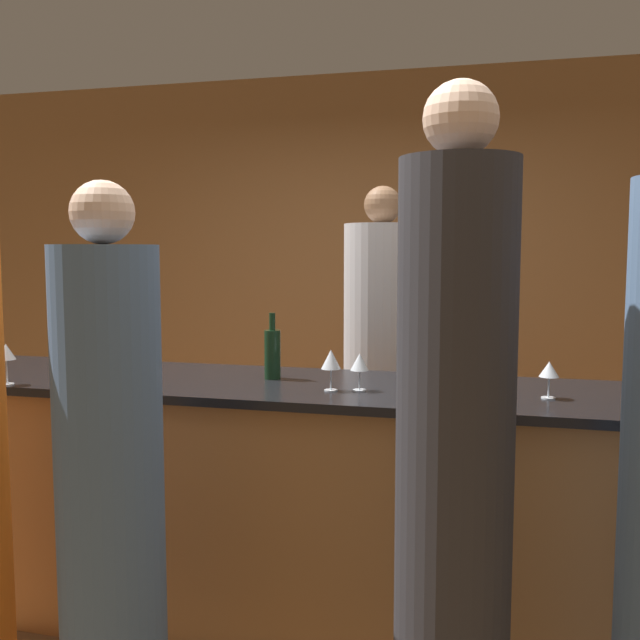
% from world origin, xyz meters
% --- Properties ---
extents(ground_plane, '(14.00, 14.00, 0.00)m').
position_xyz_m(ground_plane, '(0.00, 0.00, 0.00)').
color(ground_plane, brown).
extents(back_wall, '(8.00, 0.06, 2.80)m').
position_xyz_m(back_wall, '(0.00, 2.24, 1.40)').
color(back_wall, olive).
rests_on(back_wall, ground_plane).
extents(bar_counter, '(3.45, 0.74, 1.03)m').
position_xyz_m(bar_counter, '(0.00, 0.00, 0.52)').
color(bar_counter, '#996638').
rests_on(bar_counter, ground_plane).
extents(bartender, '(0.40, 0.40, 1.90)m').
position_xyz_m(bartender, '(0.21, 0.90, 0.88)').
color(bartender, '#B2B2B7').
rests_on(bartender, ground_plane).
extents(guest_1, '(0.33, 0.33, 1.78)m').
position_xyz_m(guest_1, '(-0.36, -0.82, 0.83)').
color(guest_1, '#4C6B93').
rests_on(guest_1, ground_plane).
extents(guest_2, '(0.33, 0.33, 2.02)m').
position_xyz_m(guest_2, '(0.70, -0.77, 0.95)').
color(guest_2, '#2D2D33').
rests_on(guest_2, ground_plane).
extents(wine_bottle_0, '(0.07, 0.07, 0.28)m').
position_xyz_m(wine_bottle_0, '(-0.11, 0.07, 1.14)').
color(wine_bottle_0, black).
rests_on(wine_bottle_0, bar_counter).
extents(wine_glass_0, '(0.08, 0.08, 0.16)m').
position_xyz_m(wine_glass_0, '(0.19, -0.13, 1.15)').
color(wine_glass_0, silver).
rests_on(wine_glass_0, bar_counter).
extents(wine_glass_2, '(0.08, 0.08, 0.16)m').
position_xyz_m(wine_glass_2, '(0.61, -0.23, 1.16)').
color(wine_glass_2, silver).
rests_on(wine_glass_2, bar_counter).
extents(wine_glass_3, '(0.07, 0.07, 0.15)m').
position_xyz_m(wine_glass_3, '(0.29, -0.10, 1.14)').
color(wine_glass_3, silver).
rests_on(wine_glass_3, bar_counter).
extents(wine_glass_4, '(0.07, 0.07, 0.14)m').
position_xyz_m(wine_glass_4, '(0.99, -0.07, 1.14)').
color(wine_glass_4, silver).
rests_on(wine_glass_4, bar_counter).
extents(wine_glass_6, '(0.08, 0.08, 0.17)m').
position_xyz_m(wine_glass_6, '(-1.10, -0.33, 1.16)').
color(wine_glass_6, silver).
rests_on(wine_glass_6, bar_counter).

